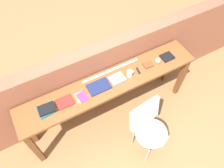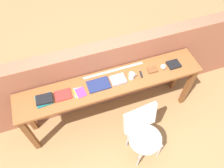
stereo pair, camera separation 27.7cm
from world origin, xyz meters
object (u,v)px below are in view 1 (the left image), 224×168
at_px(pamphlet_pile_colourful, 81,97).
at_px(book_open_centre, 99,87).
at_px(book_stack_leftmost, 46,109).
at_px(chair_white_moulded, 149,127).
at_px(leather_journal_brown, 148,65).
at_px(multitool_folded, 138,71).
at_px(book_repair_rightmost, 167,57).
at_px(magazine_cycling, 65,102).
at_px(sports_ball_small, 158,60).
at_px(mug, 130,73).

xyz_separation_m(pamphlet_pile_colourful, book_open_centre, (0.26, 0.03, 0.01)).
height_order(book_stack_leftmost, pamphlet_pile_colourful, book_stack_leftmost).
relative_size(chair_white_moulded, leather_journal_brown, 6.86).
height_order(book_open_centre, leather_journal_brown, leather_journal_brown).
distance_m(multitool_folded, book_repair_rightmost, 0.49).
height_order(magazine_cycling, book_repair_rightmost, book_repair_rightmost).
distance_m(pamphlet_pile_colourful, leather_journal_brown, 1.02).
bearing_deg(book_open_centre, pamphlet_pile_colourful, -173.01).
distance_m(multitool_folded, sports_ball_small, 0.32).
distance_m(chair_white_moulded, magazine_cycling, 1.13).
height_order(multitool_folded, sports_ball_small, sports_ball_small).
relative_size(mug, leather_journal_brown, 0.85).
bearing_deg(pamphlet_pile_colourful, book_stack_leftmost, 176.90).
bearing_deg(book_stack_leftmost, mug, -1.12).
height_order(leather_journal_brown, book_repair_rightmost, book_repair_rightmost).
bearing_deg(sports_ball_small, magazine_cycling, 179.50).
bearing_deg(magazine_cycling, sports_ball_small, 0.37).
bearing_deg(multitool_folded, pamphlet_pile_colourful, -179.25).
distance_m(magazine_cycling, leather_journal_brown, 1.22).
xyz_separation_m(pamphlet_pile_colourful, sports_ball_small, (1.17, 0.01, 0.03)).
bearing_deg(leather_journal_brown, sports_ball_small, -2.89).
bearing_deg(leather_journal_brown, book_open_centre, -176.66).
xyz_separation_m(magazine_cycling, pamphlet_pile_colourful, (0.21, -0.03, -0.00)).
bearing_deg(leather_journal_brown, book_repair_rightmost, 1.81).
bearing_deg(book_stack_leftmost, magazine_cycling, 0.79).
bearing_deg(book_repair_rightmost, mug, -178.45).
xyz_separation_m(chair_white_moulded, sports_ball_small, (0.52, 0.64, 0.39)).
distance_m(pamphlet_pile_colourful, multitool_folded, 0.84).
xyz_separation_m(sports_ball_small, book_repair_rightmost, (0.17, 0.01, -0.02)).
xyz_separation_m(book_open_centre, multitool_folded, (0.59, -0.02, -0.00)).
xyz_separation_m(chair_white_moulded, magazine_cycling, (-0.85, 0.65, 0.36)).
distance_m(chair_white_moulded, multitool_folded, 0.75).
bearing_deg(chair_white_moulded, leather_journal_brown, 60.24).
xyz_separation_m(book_stack_leftmost, mug, (1.14, -0.02, 0.02)).
xyz_separation_m(leather_journal_brown, book_repair_rightmost, (0.32, -0.01, 0.00)).
bearing_deg(pamphlet_pile_colourful, leather_journal_brown, 1.74).
relative_size(sports_ball_small, book_repair_rightmost, 0.42).
bearing_deg(mug, book_open_centre, 176.16).
xyz_separation_m(pamphlet_pile_colourful, mug, (0.70, 0.00, 0.04)).
bearing_deg(sports_ball_small, leather_journal_brown, 173.76).
bearing_deg(pamphlet_pile_colourful, mug, 0.10).
bearing_deg(leather_journal_brown, pamphlet_pile_colourful, -174.91).
bearing_deg(sports_ball_small, book_repair_rightmost, 2.63).
bearing_deg(multitool_folded, leather_journal_brown, 6.53).
xyz_separation_m(pamphlet_pile_colourful, multitool_folded, (0.84, 0.01, 0.00)).
bearing_deg(pamphlet_pile_colourful, magazine_cycling, 172.60).
relative_size(chair_white_moulded, multitool_folded, 8.10).
xyz_separation_m(magazine_cycling, book_repair_rightmost, (1.54, -0.00, 0.00)).
xyz_separation_m(multitool_folded, sports_ball_small, (0.32, 0.00, 0.03)).
distance_m(mug, book_repair_rightmost, 0.63).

